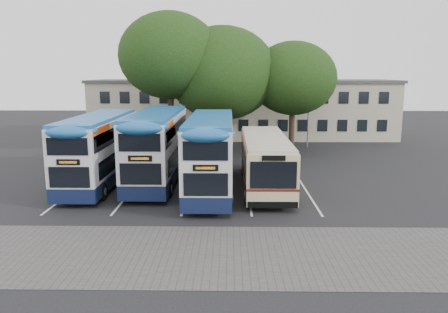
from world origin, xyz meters
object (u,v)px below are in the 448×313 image
at_px(tree_left, 170,56).
at_px(bus_dd_left, 99,147).
at_px(lamp_post, 309,93).
at_px(bus_single, 265,158).
at_px(bus_dd_mid, 158,144).
at_px(bus_dd_right, 211,150).
at_px(tree_mid, 222,73).
at_px(tree_right, 293,78).

height_order(tree_left, bus_dd_left, tree_left).
bearing_deg(tree_left, lamp_post, 16.02).
bearing_deg(bus_single, bus_dd_mid, 170.95).
xyz_separation_m(bus_dd_mid, bus_dd_right, (3.50, -2.09, -0.05)).
height_order(tree_mid, bus_single, tree_mid).
relative_size(tree_left, bus_dd_right, 1.12).
relative_size(tree_mid, bus_dd_mid, 1.01).
height_order(tree_mid, bus_dd_mid, tree_mid).
bearing_deg(tree_right, tree_mid, -177.40).
xyz_separation_m(tree_mid, bus_dd_left, (-7.49, -11.90, -4.50)).
relative_size(lamp_post, bus_dd_right, 0.85).
relative_size(lamp_post, bus_dd_left, 0.86).
xyz_separation_m(lamp_post, bus_dd_right, (-8.49, -15.65, -2.63)).
bearing_deg(bus_dd_mid, tree_left, 92.56).
height_order(tree_right, bus_dd_mid, tree_right).
height_order(bus_dd_mid, bus_dd_right, bus_dd_mid).
bearing_deg(tree_right, bus_dd_mid, -131.51).
relative_size(tree_mid, tree_right, 1.13).
bearing_deg(tree_mid, bus_dd_right, -91.88).
xyz_separation_m(bus_dd_left, bus_dd_right, (7.06, -1.38, 0.05)).
height_order(tree_left, bus_dd_mid, tree_left).
distance_m(lamp_post, tree_mid, 8.59).
bearing_deg(bus_single, tree_mid, 103.12).
bearing_deg(bus_dd_left, bus_single, -2.08).
height_order(lamp_post, bus_dd_right, lamp_post).
relative_size(lamp_post, tree_right, 0.93).
height_order(tree_left, tree_right, tree_left).
height_order(lamp_post, tree_mid, tree_mid).
bearing_deg(tree_mid, bus_dd_left, -122.21).
distance_m(lamp_post, tree_left, 13.35).
relative_size(bus_dd_right, bus_single, 1.01).
xyz_separation_m(tree_right, bus_dd_right, (-6.65, -13.56, -4.02)).
bearing_deg(tree_left, bus_dd_right, -71.90).
relative_size(lamp_post, tree_mid, 0.83).
bearing_deg(tree_mid, bus_dd_mid, -109.39).
relative_size(tree_left, bus_single, 1.13).
bearing_deg(bus_dd_left, lamp_post, 42.55).
distance_m(tree_right, bus_dd_mid, 15.83).
xyz_separation_m(lamp_post, bus_single, (-5.19, -14.65, -3.29)).
bearing_deg(bus_dd_left, tree_left, 73.80).
xyz_separation_m(lamp_post, bus_dd_mid, (-11.99, -13.56, -2.58)).
xyz_separation_m(lamp_post, tree_right, (-1.83, -2.09, 1.39)).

